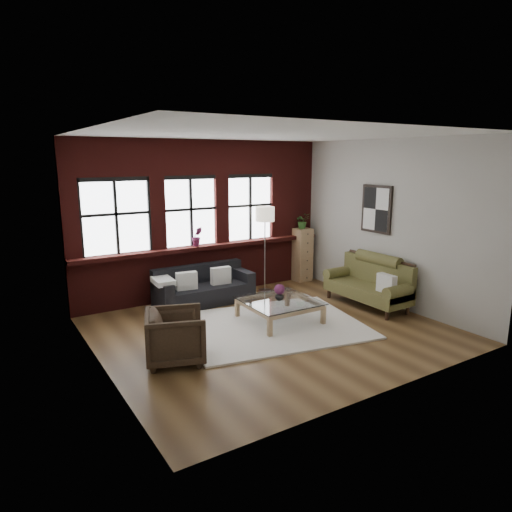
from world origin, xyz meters
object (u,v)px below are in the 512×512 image
dark_sofa (204,286)px  coffee_table (279,311)px  armchair (176,336)px  vintage_settee (367,282)px  drawer_chest (302,255)px  floor_lamp (265,246)px  vase (279,296)px

dark_sofa → coffee_table: dark_sofa is taller
armchair → coffee_table: size_ratio=0.68×
vintage_settee → dark_sofa: bearing=144.5°
drawer_chest → floor_lamp: floor_lamp is taller
vase → floor_lamp: floor_lamp is taller
vintage_settee → armchair: vintage_settee is taller
vase → drawer_chest: bearing=44.4°
armchair → coffee_table: armchair is taller
coffee_table → floor_lamp: (0.81, 1.71, 0.80)m
dark_sofa → coffee_table: (0.65, -1.67, -0.16)m
vintage_settee → coffee_table: size_ratio=1.49×
dark_sofa → vintage_settee: (2.60, -1.85, 0.13)m
vase → drawer_chest: drawer_chest is taller
vintage_settee → armchair: bearing=-175.2°
vintage_settee → coffee_table: vintage_settee is taller
vase → floor_lamp: 1.97m
vintage_settee → vase: bearing=174.5°
coffee_table → floor_lamp: size_ratio=0.61×
vintage_settee → armchair: size_ratio=2.21×
dark_sofa → floor_lamp: 1.60m
dark_sofa → armchair: armchair is taller
vintage_settee → floor_lamp: 2.27m
coffee_table → armchair: bearing=-166.2°
drawer_chest → floor_lamp: (-1.23, -0.29, 0.37)m
dark_sofa → coffee_table: 1.80m
coffee_table → dark_sofa: bearing=111.4°
vintage_settee → floor_lamp: bearing=120.7°
drawer_chest → dark_sofa: bearing=-172.9°
vase → drawer_chest: (2.04, 2.00, 0.15)m
vintage_settee → vase: 1.95m
coffee_table → vase: size_ratio=7.58×
vase → floor_lamp: bearing=64.5°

